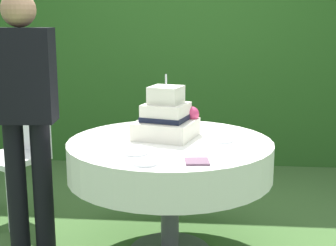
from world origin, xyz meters
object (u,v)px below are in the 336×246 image
(wedding_cake, at_px, (167,118))
(garden_chair, at_px, (21,146))
(serving_plate_far, at_px, (221,140))
(napkin_stack, at_px, (197,161))
(serving_plate_near, at_px, (135,153))
(cake_table, at_px, (170,159))
(serving_plate_left, at_px, (145,163))
(standing_person, at_px, (25,109))

(wedding_cake, bearing_deg, garden_chair, 159.68)
(serving_plate_far, distance_m, napkin_stack, 0.47)
(wedding_cake, relative_size, serving_plate_near, 3.06)
(serving_plate_near, bearing_deg, cake_table, 61.68)
(serving_plate_far, xyz_separation_m, serving_plate_left, (-0.39, -0.50, 0.00))
(wedding_cake, height_order, standing_person, standing_person)
(serving_plate_far, relative_size, garden_chair, 0.17)
(serving_plate_far, height_order, napkin_stack, same)
(cake_table, height_order, garden_chair, garden_chair)
(wedding_cake, distance_m, serving_plate_left, 0.59)
(cake_table, distance_m, standing_person, 0.91)
(wedding_cake, relative_size, napkin_stack, 3.46)
(serving_plate_near, relative_size, standing_person, 0.09)
(napkin_stack, bearing_deg, serving_plate_near, 158.18)
(wedding_cake, distance_m, standing_person, 0.85)
(serving_plate_far, relative_size, napkin_stack, 1.22)
(garden_chair, xyz_separation_m, standing_person, (0.28, -0.58, 0.39))
(serving_plate_near, relative_size, garden_chair, 0.15)
(wedding_cake, bearing_deg, serving_plate_far, -11.69)
(serving_plate_left, relative_size, standing_person, 0.08)
(serving_plate_far, distance_m, garden_chair, 1.53)
(wedding_cake, xyz_separation_m, serving_plate_far, (0.33, -0.07, -0.11))
(serving_plate_near, height_order, napkin_stack, same)
(napkin_stack, bearing_deg, cake_table, 111.83)
(napkin_stack, distance_m, garden_chair, 1.62)
(serving_plate_left, bearing_deg, standing_person, 152.23)
(serving_plate_far, relative_size, serving_plate_left, 1.12)
(serving_plate_left, bearing_deg, cake_table, 80.30)
(serving_plate_far, bearing_deg, napkin_stack, -105.90)
(serving_plate_far, height_order, standing_person, standing_person)
(wedding_cake, distance_m, serving_plate_near, 0.43)
(serving_plate_far, bearing_deg, serving_plate_near, -145.67)
(serving_plate_left, relative_size, garden_chair, 0.15)
(garden_chair, bearing_deg, cake_table, -23.61)
(serving_plate_left, distance_m, standing_person, 0.89)
(serving_plate_near, xyz_separation_m, napkin_stack, (0.34, -0.14, -0.00))
(cake_table, distance_m, garden_chair, 1.24)
(wedding_cake, bearing_deg, serving_plate_left, -95.74)
(serving_plate_near, relative_size, napkin_stack, 1.13)
(napkin_stack, bearing_deg, standing_person, 160.93)
(garden_chair, bearing_deg, serving_plate_near, -39.35)
(wedding_cake, distance_m, serving_plate_far, 0.36)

